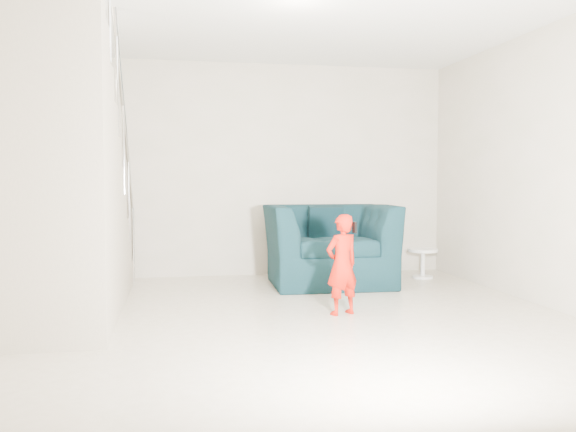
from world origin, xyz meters
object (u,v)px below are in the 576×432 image
object	(u,v)px
toddler	(342,264)
side_table	(423,258)
armchair	(329,245)
staircase	(58,212)

from	to	relation	value
toddler	side_table	distance (m)	2.39
armchair	side_table	bearing A→B (deg)	10.74
side_table	staircase	distance (m)	4.38
toddler	side_table	size ratio (longest dim) A/B	2.49
side_table	staircase	bearing A→B (deg)	-158.90
toddler	side_table	xyz separation A→B (m)	(1.55, 1.80, -0.21)
toddler	staircase	xyz separation A→B (m)	(-2.48, 0.25, 0.49)
armchair	staircase	world-z (taller)	staircase
armchair	side_table	xyz separation A→B (m)	(1.26, 0.20, -0.22)
toddler	staircase	bearing A→B (deg)	-27.02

